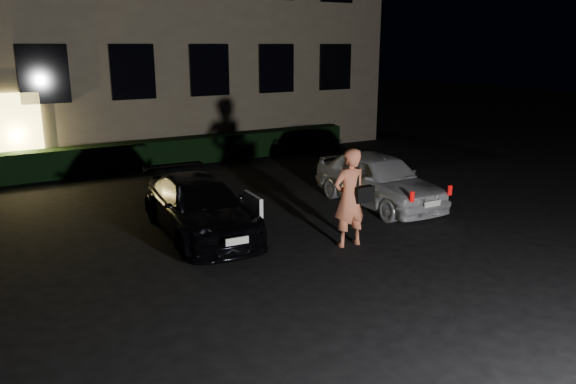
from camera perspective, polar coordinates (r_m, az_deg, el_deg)
ground at (r=9.43m, az=4.64°, el=-9.30°), size 80.00×80.00×0.00m
hedge at (r=18.51m, az=-14.58°, el=3.65°), size 15.00×0.70×0.85m
sedan at (r=11.74m, az=-8.97°, el=-1.50°), size 1.94×4.21×1.18m
hatch at (r=13.88m, az=9.18°, el=1.31°), size 1.66×3.89×1.31m
man at (r=10.89m, az=6.30°, el=-0.56°), size 0.80×0.49×1.94m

